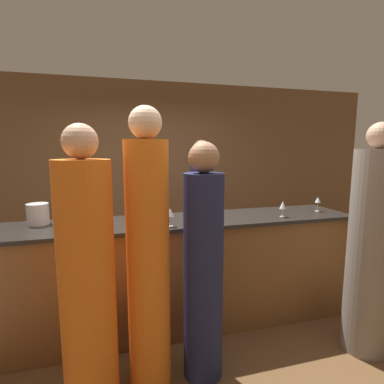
{
  "coord_description": "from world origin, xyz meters",
  "views": [
    {
      "loc": [
        -0.58,
        -2.74,
        1.76
      ],
      "look_at": [
        0.21,
        0.1,
        1.33
      ],
      "focal_mm": 28.0,
      "sensor_mm": 36.0,
      "label": 1
    }
  ],
  "objects_px": {
    "bartender": "(201,218)",
    "ice_bucket": "(38,214)",
    "guest_4": "(203,269)",
    "wine_bottle_1": "(130,206)",
    "guest_0": "(87,280)",
    "guest_1": "(148,259)",
    "guest_2": "(371,249)",
    "wine_bottle_0": "(72,211)"
  },
  "relations": [
    {
      "from": "guest_1",
      "to": "guest_2",
      "type": "distance_m",
      "value": 1.88
    },
    {
      "from": "bartender",
      "to": "guest_2",
      "type": "height_order",
      "value": "guest_2"
    },
    {
      "from": "wine_bottle_1",
      "to": "guest_2",
      "type": "bearing_deg",
      "value": -28.72
    },
    {
      "from": "wine_bottle_1",
      "to": "wine_bottle_0",
      "type": "bearing_deg",
      "value": -170.44
    },
    {
      "from": "guest_0",
      "to": "guest_4",
      "type": "bearing_deg",
      "value": 2.17
    },
    {
      "from": "bartender",
      "to": "guest_1",
      "type": "distance_m",
      "value": 1.72
    },
    {
      "from": "guest_0",
      "to": "guest_1",
      "type": "bearing_deg",
      "value": 6.33
    },
    {
      "from": "bartender",
      "to": "guest_1",
      "type": "bearing_deg",
      "value": 59.86
    },
    {
      "from": "guest_1",
      "to": "wine_bottle_0",
      "type": "distance_m",
      "value": 1.07
    },
    {
      "from": "guest_2",
      "to": "wine_bottle_0",
      "type": "distance_m",
      "value": 2.66
    },
    {
      "from": "wine_bottle_0",
      "to": "guest_0",
      "type": "bearing_deg",
      "value": -78.96
    },
    {
      "from": "bartender",
      "to": "ice_bucket",
      "type": "height_order",
      "value": "bartender"
    },
    {
      "from": "guest_2",
      "to": "bartender",
      "type": "bearing_deg",
      "value": 122.45
    },
    {
      "from": "guest_1",
      "to": "guest_2",
      "type": "height_order",
      "value": "guest_1"
    },
    {
      "from": "wine_bottle_0",
      "to": "ice_bucket",
      "type": "relative_size",
      "value": 1.48
    },
    {
      "from": "bartender",
      "to": "guest_2",
      "type": "distance_m",
      "value": 1.89
    },
    {
      "from": "wine_bottle_0",
      "to": "wine_bottle_1",
      "type": "distance_m",
      "value": 0.54
    },
    {
      "from": "bartender",
      "to": "wine_bottle_0",
      "type": "xyz_separation_m",
      "value": [
        -1.45,
        -0.62,
        0.3
      ]
    },
    {
      "from": "bartender",
      "to": "guest_2",
      "type": "relative_size",
      "value": 0.94
    },
    {
      "from": "wine_bottle_0",
      "to": "wine_bottle_1",
      "type": "height_order",
      "value": "wine_bottle_1"
    },
    {
      "from": "guest_2",
      "to": "wine_bottle_1",
      "type": "height_order",
      "value": "guest_2"
    },
    {
      "from": "guest_4",
      "to": "wine_bottle_1",
      "type": "xyz_separation_m",
      "value": [
        -0.47,
        0.97,
        0.33
      ]
    },
    {
      "from": "guest_1",
      "to": "ice_bucket",
      "type": "distance_m",
      "value": 1.24
    },
    {
      "from": "wine_bottle_1",
      "to": "ice_bucket",
      "type": "distance_m",
      "value": 0.82
    },
    {
      "from": "guest_0",
      "to": "guest_4",
      "type": "height_order",
      "value": "guest_0"
    },
    {
      "from": "wine_bottle_0",
      "to": "guest_1",
      "type": "bearing_deg",
      "value": -55.54
    },
    {
      "from": "bartender",
      "to": "wine_bottle_1",
      "type": "height_order",
      "value": "bartender"
    },
    {
      "from": "guest_0",
      "to": "wine_bottle_0",
      "type": "bearing_deg",
      "value": 101.04
    },
    {
      "from": "wine_bottle_0",
      "to": "wine_bottle_1",
      "type": "bearing_deg",
      "value": 9.56
    },
    {
      "from": "guest_0",
      "to": "wine_bottle_0",
      "type": "height_order",
      "value": "guest_0"
    },
    {
      "from": "guest_4",
      "to": "guest_1",
      "type": "bearing_deg",
      "value": 177.93
    },
    {
      "from": "wine_bottle_0",
      "to": "guest_4",
      "type": "bearing_deg",
      "value": -41.21
    },
    {
      "from": "ice_bucket",
      "to": "guest_2",
      "type": "bearing_deg",
      "value": -19.31
    },
    {
      "from": "guest_2",
      "to": "wine_bottle_1",
      "type": "bearing_deg",
      "value": 151.28
    },
    {
      "from": "guest_4",
      "to": "wine_bottle_0",
      "type": "xyz_separation_m",
      "value": [
        -1.0,
        0.88,
        0.33
      ]
    },
    {
      "from": "guest_4",
      "to": "ice_bucket",
      "type": "xyz_separation_m",
      "value": [
        -1.29,
        0.87,
        0.32
      ]
    },
    {
      "from": "bartender",
      "to": "ice_bucket",
      "type": "bearing_deg",
      "value": 19.87
    },
    {
      "from": "guest_1",
      "to": "wine_bottle_1",
      "type": "relative_size",
      "value": 7.18
    },
    {
      "from": "guest_1",
      "to": "wine_bottle_1",
      "type": "height_order",
      "value": "guest_1"
    },
    {
      "from": "wine_bottle_1",
      "to": "guest_0",
      "type": "bearing_deg",
      "value": -109.56
    },
    {
      "from": "bartender",
      "to": "guest_0",
      "type": "relative_size",
      "value": 0.97
    },
    {
      "from": "bartender",
      "to": "ice_bucket",
      "type": "relative_size",
      "value": 9.82
    }
  ]
}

